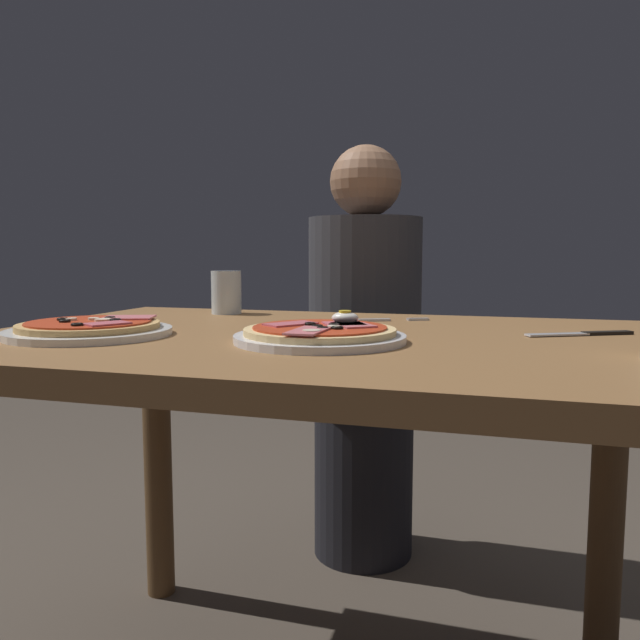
# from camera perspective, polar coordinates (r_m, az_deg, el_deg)

# --- Properties ---
(dining_table) EXTENTS (1.17, 0.80, 0.74)m
(dining_table) POSITION_cam_1_polar(r_m,az_deg,el_deg) (1.09, -0.30, -7.54)
(dining_table) COLOR olive
(dining_table) RESTS_ON ground
(pizza_foreground) EXTENTS (0.27, 0.27, 0.05)m
(pizza_foreground) POSITION_cam_1_polar(r_m,az_deg,el_deg) (0.98, 0.04, -1.31)
(pizza_foreground) COLOR white
(pizza_foreground) RESTS_ON dining_table
(pizza_across_left) EXTENTS (0.27, 0.27, 0.03)m
(pizza_across_left) POSITION_cam_1_polar(r_m,az_deg,el_deg) (1.12, -20.37, -0.77)
(pizza_across_left) COLOR white
(pizza_across_left) RESTS_ON dining_table
(water_glass_far) EXTENTS (0.07, 0.07, 0.10)m
(water_glass_far) POSITION_cam_1_polar(r_m,az_deg,el_deg) (1.45, -8.59, 2.26)
(water_glass_far) COLOR silver
(water_glass_far) RESTS_ON dining_table
(fork) EXTENTS (0.15, 0.08, 0.00)m
(fork) POSITION_cam_1_polar(r_m,az_deg,el_deg) (1.29, 6.05, 0.02)
(fork) COLOR silver
(fork) RESTS_ON dining_table
(knife) EXTENTS (0.18, 0.11, 0.01)m
(knife) POSITION_cam_1_polar(r_m,az_deg,el_deg) (1.15, 23.32, -1.15)
(knife) COLOR silver
(knife) RESTS_ON dining_table
(diner_person) EXTENTS (0.32, 0.32, 1.18)m
(diner_person) POSITION_cam_1_polar(r_m,az_deg,el_deg) (1.80, 4.08, -4.13)
(diner_person) COLOR black
(diner_person) RESTS_ON ground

